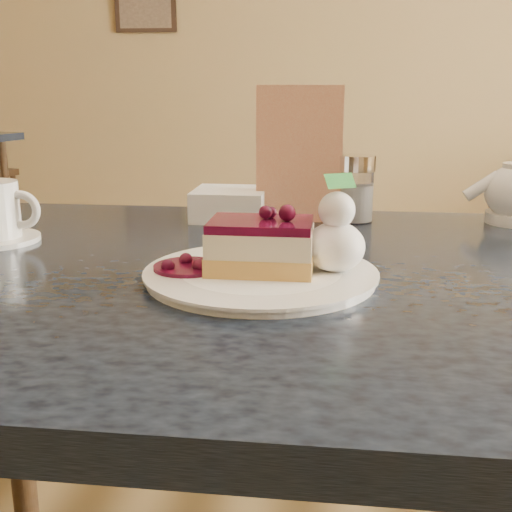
{
  "coord_description": "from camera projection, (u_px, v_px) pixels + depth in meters",
  "views": [
    {
      "loc": [
        -0.13,
        -0.45,
        1.07
      ],
      "look_at": [
        -0.19,
        0.26,
        0.88
      ],
      "focal_mm": 45.0,
      "sensor_mm": 36.0,
      "label": 1
    }
  ],
  "objects": [
    {
      "name": "sugar_shaker",
      "position": [
        356.0,
        188.0,
        1.16
      ],
      "size": [
        0.07,
        0.07,
        0.12
      ],
      "color": "white",
      "rests_on": "main_table"
    },
    {
      "name": "cheesecake_slice",
      "position": [
        261.0,
        246.0,
        0.81
      ],
      "size": [
        0.14,
        0.1,
        0.07
      ],
      "rotation": [
        0.0,
        0.0,
        -0.04
      ],
      "color": "tan",
      "rests_on": "dessert_plate"
    },
    {
      "name": "whipped_cream",
      "position": [
        336.0,
        247.0,
        0.81
      ],
      "size": [
        0.07,
        0.07,
        0.07
      ],
      "color": "white",
      "rests_on": "dessert_plate"
    },
    {
      "name": "menu_card",
      "position": [
        299.0,
        154.0,
        1.16
      ],
      "size": [
        0.16,
        0.04,
        0.24
      ],
      "primitive_type": "cube",
      "rotation": [
        0.0,
        0.0,
        -0.04
      ],
      "color": "beige",
      "rests_on": "main_table"
    },
    {
      "name": "main_table",
      "position": [
        265.0,
        328.0,
        0.9
      ],
      "size": [
        1.36,
        0.93,
        0.83
      ],
      "rotation": [
        0.0,
        0.0,
        -0.04
      ],
      "color": "#1B2535",
      "rests_on": "ground"
    },
    {
      "name": "napkin_stack",
      "position": [
        230.0,
        204.0,
        1.2
      ],
      "size": [
        0.14,
        0.14,
        0.06
      ],
      "primitive_type": "cube",
      "rotation": [
        0.0,
        0.0,
        -0.04
      ],
      "color": "white",
      "rests_on": "main_table"
    },
    {
      "name": "berry_sauce",
      "position": [
        188.0,
        267.0,
        0.82
      ],
      "size": [
        0.09,
        0.09,
        0.01
      ],
      "primitive_type": "cylinder",
      "color": "#48081F",
      "rests_on": "dessert_plate"
    },
    {
      "name": "dessert_plate",
      "position": [
        261.0,
        275.0,
        0.82
      ],
      "size": [
        0.29,
        0.29,
        0.01
      ],
      "primitive_type": "cylinder",
      "color": "white",
      "rests_on": "main_table"
    }
  ]
}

